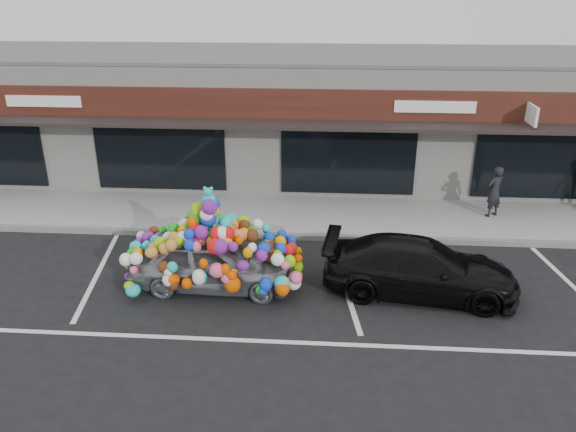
{
  "coord_description": "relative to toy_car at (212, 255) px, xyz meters",
  "views": [
    {
      "loc": [
        2.3,
        -11.55,
        6.66
      ],
      "look_at": [
        1.39,
        1.4,
        1.16
      ],
      "focal_mm": 35.0,
      "sensor_mm": 36.0,
      "label": 1
    }
  ],
  "objects": [
    {
      "name": "black_sedan",
      "position": [
        4.74,
        0.03,
        -0.17
      ],
      "size": [
        2.3,
        4.54,
        1.26
      ],
      "primitive_type": "imported",
      "rotation": [
        0.0,
        0.0,
        1.45
      ],
      "color": "black",
      "rests_on": "ground"
    },
    {
      "name": "sidewalk",
      "position": [
        0.24,
        4.19,
        -0.73
      ],
      "size": [
        26.0,
        3.0,
        0.15
      ],
      "primitive_type": "cube",
      "color": "gray",
      "rests_on": "ground"
    },
    {
      "name": "shop_building",
      "position": [
        0.24,
        8.63,
        1.36
      ],
      "size": [
        24.0,
        7.2,
        4.31
      ],
      "color": "silver",
      "rests_on": "ground"
    },
    {
      "name": "kerb",
      "position": [
        0.24,
        2.69,
        -0.73
      ],
      "size": [
        26.0,
        0.18,
        0.16
      ],
      "primitive_type": "cube",
      "color": "slate",
      "rests_on": "ground"
    },
    {
      "name": "toy_car",
      "position": [
        0.0,
        0.0,
        0.0
      ],
      "size": [
        2.77,
        4.09,
        2.36
      ],
      "rotation": [
        0.0,
        0.0,
        1.55
      ],
      "color": "gray",
      "rests_on": "ground"
    },
    {
      "name": "parking_stripe_mid",
      "position": [
        3.04,
        0.39,
        -0.8
      ],
      "size": [
        0.73,
        4.37,
        0.01
      ],
      "primitive_type": "cube",
      "rotation": [
        0.0,
        0.0,
        0.14
      ],
      "color": "silver",
      "rests_on": "ground"
    },
    {
      "name": "parking_stripe_left",
      "position": [
        -2.96,
        0.39,
        -0.8
      ],
      "size": [
        0.73,
        4.37,
        0.01
      ],
      "primitive_type": "cube",
      "rotation": [
        0.0,
        0.0,
        0.14
      ],
      "color": "silver",
      "rests_on": "ground"
    },
    {
      "name": "lane_line",
      "position": [
        2.24,
        -2.11,
        -0.8
      ],
      "size": [
        14.0,
        0.12,
        0.01
      ],
      "primitive_type": "cube",
      "color": "silver",
      "rests_on": "ground"
    },
    {
      "name": "pedestrian_a",
      "position": [
        7.5,
        4.41,
        0.12
      ],
      "size": [
        0.67,
        0.62,
        1.53
      ],
      "primitive_type": "imported",
      "rotation": [
        0.0,
        0.0,
        3.73
      ],
      "color": "black",
      "rests_on": "sidewalk"
    },
    {
      "name": "ground",
      "position": [
        0.24,
        0.19,
        -0.8
      ],
      "size": [
        90.0,
        90.0,
        0.0
      ],
      "primitive_type": "plane",
      "color": "black",
      "rests_on": "ground"
    }
  ]
}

